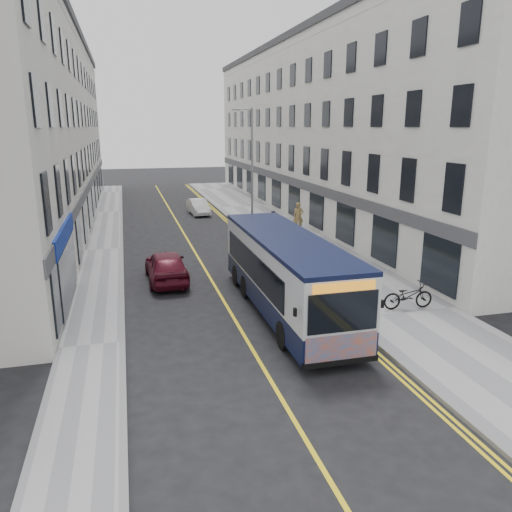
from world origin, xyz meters
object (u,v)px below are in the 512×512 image
car_maroon (166,266)px  bicycle (408,296)px  city_bus (286,271)px  car_white (198,207)px  pedestrian_far (274,223)px  streetlamp (251,167)px  pedestrian_near (298,217)px

car_maroon → bicycle: bearing=142.6°
city_bus → car_white: (0.01, 22.58, -1.02)m
city_bus → pedestrian_far: bearing=75.2°
streetlamp → bicycle: streetlamp is taller
streetlamp → bicycle: (2.42, -14.89, -3.75)m
streetlamp → car_white: size_ratio=2.17×
streetlamp → car_maroon: bearing=-125.4°
streetlamp → car_white: streetlamp is taller
streetlamp → car_maroon: 11.26m
streetlamp → city_bus: size_ratio=0.78×
city_bus → pedestrian_far: (3.37, 12.72, -0.71)m
bicycle → car_white: (-4.55, 23.69, -0.03)m
city_bus → car_white: 22.60m
pedestrian_far → car_maroon: 10.63m
city_bus → bicycle: 4.79m
car_white → streetlamp: bearing=-80.4°
pedestrian_near → car_white: 10.25m
pedestrian_near → pedestrian_far: (-2.05, -1.17, -0.14)m
pedestrian_near → city_bus: bearing=-92.3°
city_bus → car_maroon: size_ratio=2.38×
bicycle → car_white: car_white is taller
city_bus → car_white: city_bus is taller
city_bus → car_white: bearing=90.0°
city_bus → bicycle: bearing=-13.7°
pedestrian_near → car_white: bearing=141.0°
bicycle → pedestrian_near: 15.03m
bicycle → pedestrian_near: pedestrian_near is taller
streetlamp → car_maroon: streetlamp is taller
city_bus → car_maroon: 6.55m
pedestrian_near → car_maroon: (-9.45, -8.80, -0.33)m
bicycle → streetlamp: bearing=13.4°
car_white → car_maroon: (-4.04, -17.49, 0.12)m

